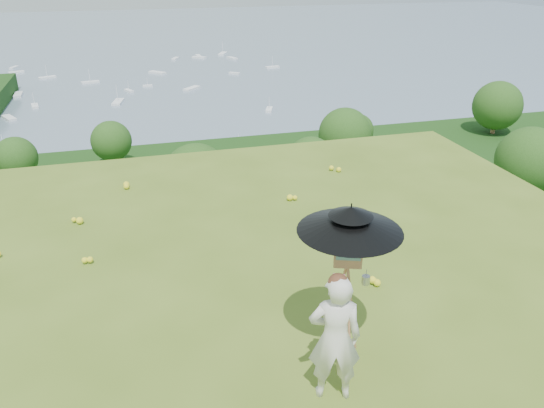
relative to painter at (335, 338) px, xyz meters
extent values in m
plane|color=#536E1F|center=(-0.46, 1.76, -0.80)|extent=(14.00, 14.00, 0.00)
cube|color=#13350E|center=(-0.46, 36.76, -29.80)|extent=(140.00, 56.00, 22.00)
cube|color=gray|center=(-0.46, 76.76, -36.80)|extent=(170.00, 28.00, 8.00)
plane|color=slate|center=(-0.46, 241.76, -34.80)|extent=(700.00, 700.00, 0.00)
imported|color=white|center=(0.00, 0.00, 0.00)|extent=(0.67, 0.53, 1.60)
camera|label=1|loc=(-1.89, -4.27, 3.78)|focal=35.00mm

